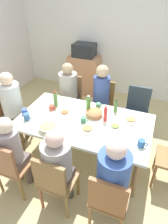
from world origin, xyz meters
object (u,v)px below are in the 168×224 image
chair_7 (102,103)px  bottle_1 (105,114)px  person_2 (68,88)px  microwave (84,50)px  bowl_0 (48,127)px  cup_4 (98,106)px  chair_6 (11,114)px  cup_0 (83,120)px  cup_3 (25,112)px  chair_5 (109,199)px  bottle_0 (88,104)px  dining_table (84,125)px  chair_1 (10,165)px  person_7 (101,94)px  plate_3 (88,129)px  person_1 (12,150)px  person_5 (113,178)px  bottle_2 (116,106)px  plate_2 (65,113)px  cup_2 (27,117)px  person_4 (58,163)px  person_6 (12,102)px  cup_1 (141,143)px  bottle_3 (56,99)px  chair_4 (55,181)px  cup_5 (52,107)px  chair_2 (71,96)px  chair_3 (136,109)px  side_cabinet (84,75)px  bowl_1 (94,113)px  plate_1 (115,126)px  plate_0 (131,120)px

chair_7 → bottle_1: size_ratio=3.74×
person_2 → microwave: bearing=97.6°
bowl_0 → cup_4: bearing=56.5°
chair_6 → cup_4: chair_6 is taller
cup_0 → cup_3: cup_0 is taller
chair_5 → bottle_0: bearing=119.5°
dining_table → bottle_1: (0.27, 0.11, 0.19)m
dining_table → chair_1: 1.10m
person_7 → plate_3: bearing=-83.3°
chair_1 → person_1: size_ratio=0.78×
person_5 → plate_3: 0.82m
bowl_0 → bottle_2: size_ratio=1.25×
plate_2 → cup_2: 0.55m
person_4 → person_6: size_ratio=0.93×
cup_1 → bottle_3: 1.44m
person_5 → chair_4: bearing=-171.9°
cup_2 → cup_5: size_ratio=1.01×
bottle_2 → person_7: bearing=130.3°
bottle_3 → chair_2: bearing=96.0°
dining_table → cup_3: (-0.87, -0.16, 0.12)m
chair_3 → chair_4: bearing=-109.2°
chair_2 → cup_2: chair_2 is taller
person_1 → chair_7: size_ratio=1.29×
person_4 → bottle_3: (-0.55, 1.01, 0.14)m
bowl_0 → microwave: (-0.42, 2.39, 0.27)m
person_5 → cup_4: person_5 is taller
person_7 → bottle_1: size_ratio=5.21×
cup_3 → cup_5: (0.31, 0.25, -0.01)m
side_cabinet → person_4: bearing=-74.5°
bottle_0 → bowl_1: bearing=-35.3°
chair_2 → plate_2: size_ratio=4.30×
dining_table → bowl_1: 0.23m
cup_2 → bottle_0: (0.73, 0.53, 0.07)m
person_4 → plate_1: person_4 is taller
plate_0 → cup_1: bearing=-66.0°
bottle_3 → side_cabinet: 1.90m
bottle_0 → cup_3: bearing=-153.4°
chair_4 → person_5: (0.62, 0.09, 0.24)m
side_cabinet → bowl_1: bearing=-64.8°
chair_3 → side_cabinet: (-1.41, 1.15, -0.06)m
chair_5 → bottle_3: (-1.17, 1.10, 0.34)m
person_1 → plate_3: person_1 is taller
plate_3 → cup_2: cup_2 is taller
dining_table → chair_7: bearing=90.0°
plate_3 → side_cabinet: bearing=112.2°
chair_3 → chair_1: bearing=-124.9°
bowl_0 → chair_1: bearing=-114.5°
chair_3 → bottle_2: 0.65m
bottle_0 → side_cabinet: (-0.76, 1.79, -0.40)m
cup_0 → microwave: microwave is taller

